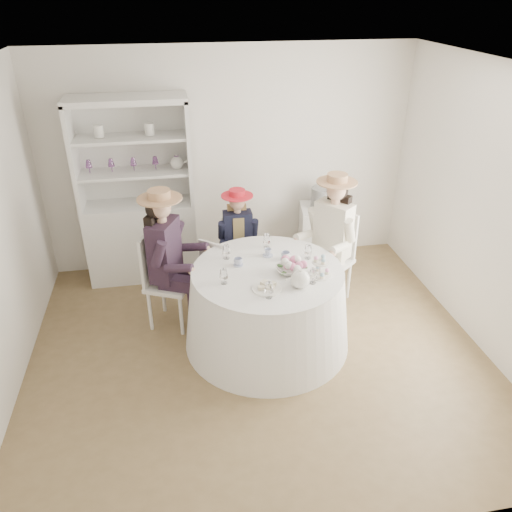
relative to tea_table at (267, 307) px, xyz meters
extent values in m
plane|color=brown|center=(-0.12, -0.16, -0.42)|extent=(4.50, 4.50, 0.00)
plane|color=white|center=(-0.12, -0.16, 2.28)|extent=(4.50, 4.50, 0.00)
plane|color=white|center=(-0.12, 1.84, 0.93)|extent=(4.50, 0.00, 4.50)
plane|color=white|center=(-0.12, -2.16, 0.93)|extent=(4.50, 0.00, 4.50)
plane|color=white|center=(2.13, -0.16, 0.93)|extent=(0.00, 4.50, 4.50)
cone|color=white|center=(0.00, 0.00, -0.01)|extent=(1.68, 1.68, 0.83)
cylinder|color=white|center=(0.00, 0.00, 0.42)|extent=(1.48, 1.48, 0.02)
cube|color=silver|center=(-1.25, 1.59, 0.07)|extent=(1.40, 0.91, 0.98)
cube|color=silver|center=(-1.25, 1.81, 1.16)|extent=(1.24, 0.50, 1.20)
cube|color=silver|center=(-1.25, 1.59, 1.76)|extent=(1.40, 0.91, 0.07)
cube|color=silver|center=(-1.88, 1.59, 1.16)|extent=(0.21, 0.47, 1.20)
cube|color=silver|center=(-0.62, 1.59, 1.16)|extent=(0.21, 0.47, 1.20)
cube|color=silver|center=(-1.25, 1.59, 0.94)|extent=(1.29, 0.83, 0.03)
cube|color=silver|center=(-1.25, 1.59, 1.34)|extent=(1.29, 0.83, 0.03)
sphere|color=white|center=(-0.76, 1.59, 1.03)|extent=(0.15, 0.15, 0.15)
cube|color=silver|center=(1.00, 1.55, -0.04)|extent=(0.56, 0.56, 0.77)
cylinder|color=black|center=(1.00, 1.55, 0.48)|extent=(0.33, 0.33, 0.27)
cube|color=silver|center=(-0.95, 0.49, 0.07)|extent=(0.58, 0.58, 0.04)
cylinder|color=silver|center=(-0.86, 0.26, -0.18)|extent=(0.04, 0.04, 0.48)
cylinder|color=silver|center=(-0.72, 0.58, -0.18)|extent=(0.04, 0.04, 0.48)
cylinder|color=silver|center=(-1.18, 0.40, -0.18)|extent=(0.04, 0.04, 0.48)
cylinder|color=silver|center=(-1.04, 0.72, -0.18)|extent=(0.04, 0.04, 0.48)
cube|color=silver|center=(-1.13, 0.57, 0.37)|extent=(0.20, 0.39, 0.55)
cube|color=black|center=(-0.97, 0.50, 0.48)|extent=(0.36, 0.45, 0.63)
cube|color=black|center=(-0.87, 0.35, 0.16)|extent=(0.40, 0.28, 0.13)
cylinder|color=black|center=(-0.73, 0.29, -0.17)|extent=(0.11, 0.11, 0.50)
cylinder|color=black|center=(-1.02, 0.28, 0.55)|extent=(0.21, 0.17, 0.30)
cube|color=black|center=(-0.79, 0.53, 0.16)|extent=(0.40, 0.28, 0.13)
cylinder|color=black|center=(-0.65, 0.47, -0.17)|extent=(0.11, 0.11, 0.50)
cylinder|color=black|center=(-0.84, 0.69, 0.55)|extent=(0.21, 0.17, 0.30)
cylinder|color=#D8A889|center=(-0.97, 0.50, 0.81)|extent=(0.10, 0.10, 0.09)
sphere|color=#D8A889|center=(-0.97, 0.50, 0.93)|extent=(0.21, 0.21, 0.21)
sphere|color=black|center=(-1.01, 0.52, 0.92)|extent=(0.21, 0.21, 0.21)
cube|color=black|center=(-1.05, 0.54, 0.66)|extent=(0.19, 0.28, 0.42)
cylinder|color=tan|center=(-0.97, 0.50, 1.03)|extent=(0.44, 0.44, 0.01)
cylinder|color=tan|center=(-0.97, 0.50, 1.08)|extent=(0.22, 0.22, 0.09)
cube|color=silver|center=(-0.14, 1.06, -0.02)|extent=(0.37, 0.37, 0.04)
cylinder|color=silver|center=(-0.28, 0.92, -0.22)|extent=(0.03, 0.03, 0.40)
cylinder|color=silver|center=(0.01, 0.91, -0.22)|extent=(0.03, 0.03, 0.40)
cylinder|color=silver|center=(-0.28, 1.21, -0.22)|extent=(0.03, 0.03, 0.40)
cylinder|color=silver|center=(0.01, 1.20, -0.22)|extent=(0.03, 0.03, 0.40)
cube|color=silver|center=(-0.13, 1.22, 0.23)|extent=(0.34, 0.03, 0.45)
cube|color=black|center=(-0.13, 1.08, 0.32)|extent=(0.33, 0.18, 0.52)
cube|color=tan|center=(-0.13, 1.08, 0.32)|extent=(0.13, 0.20, 0.45)
cube|color=black|center=(-0.22, 0.95, 0.06)|extent=(0.12, 0.31, 0.11)
cylinder|color=black|center=(-0.22, 0.83, -0.21)|extent=(0.09, 0.09, 0.41)
cylinder|color=black|center=(-0.32, 1.04, 0.38)|extent=(0.08, 0.16, 0.25)
cube|color=black|center=(-0.06, 0.95, 0.06)|extent=(0.12, 0.31, 0.11)
cylinder|color=black|center=(-0.06, 0.82, -0.21)|extent=(0.09, 0.09, 0.41)
cylinder|color=black|center=(0.05, 1.04, 0.38)|extent=(0.08, 0.16, 0.25)
cylinder|color=#D8A889|center=(-0.13, 1.08, 0.60)|extent=(0.08, 0.08, 0.07)
sphere|color=#D8A889|center=(-0.13, 1.08, 0.69)|extent=(0.17, 0.17, 0.17)
sphere|color=tan|center=(-0.13, 1.12, 0.68)|extent=(0.17, 0.17, 0.17)
cube|color=tan|center=(-0.13, 1.15, 0.47)|extent=(0.22, 0.08, 0.34)
cylinder|color=red|center=(-0.13, 1.08, 0.78)|extent=(0.36, 0.36, 0.01)
cylinder|color=red|center=(-0.13, 1.08, 0.81)|extent=(0.18, 0.18, 0.07)
cube|color=silver|center=(0.85, 0.65, 0.07)|extent=(0.61, 0.61, 0.04)
cylinder|color=silver|center=(0.60, 0.67, -0.18)|extent=(0.04, 0.04, 0.48)
cylinder|color=silver|center=(0.83, 0.40, -0.18)|extent=(0.04, 0.04, 0.48)
cylinder|color=silver|center=(0.87, 0.89, -0.18)|extent=(0.04, 0.04, 0.48)
cylinder|color=silver|center=(1.09, 0.63, -0.18)|extent=(0.04, 0.04, 0.48)
cube|color=silver|center=(1.00, 0.77, 0.36)|extent=(0.29, 0.34, 0.54)
cube|color=silver|center=(0.87, 0.66, 0.47)|extent=(0.42, 0.44, 0.63)
cube|color=silver|center=(0.69, 0.64, 0.15)|extent=(0.37, 0.35, 0.13)
cylinder|color=silver|center=(0.57, 0.54, -0.17)|extent=(0.11, 0.11, 0.50)
cylinder|color=silver|center=(0.69, 0.81, 0.55)|extent=(0.21, 0.20, 0.30)
cube|color=silver|center=(0.81, 0.49, 0.15)|extent=(0.37, 0.35, 0.13)
cylinder|color=silver|center=(0.70, 0.39, -0.17)|extent=(0.11, 0.11, 0.50)
cylinder|color=silver|center=(0.98, 0.46, 0.55)|extent=(0.21, 0.20, 0.30)
cylinder|color=#D8A889|center=(0.87, 0.66, 0.81)|extent=(0.10, 0.10, 0.09)
sphere|color=#D8A889|center=(0.87, 0.66, 0.93)|extent=(0.21, 0.21, 0.21)
sphere|color=black|center=(0.90, 0.69, 0.91)|extent=(0.21, 0.21, 0.21)
cube|color=black|center=(0.93, 0.72, 0.65)|extent=(0.23, 0.26, 0.41)
cylinder|color=tan|center=(0.87, 0.66, 1.02)|extent=(0.43, 0.43, 0.01)
cylinder|color=tan|center=(0.87, 0.66, 1.07)|extent=(0.22, 0.22, 0.09)
cube|color=silver|center=(-0.37, 0.74, -0.02)|extent=(0.51, 0.51, 0.04)
cylinder|color=silver|center=(-0.16, 0.76, -0.22)|extent=(0.03, 0.03, 0.40)
cylinder|color=silver|center=(-0.39, 0.94, -0.22)|extent=(0.03, 0.03, 0.40)
cylinder|color=silver|center=(-0.35, 0.53, -0.22)|extent=(0.03, 0.03, 0.40)
cylinder|color=silver|center=(-0.57, 0.72, -0.22)|extent=(0.03, 0.03, 0.40)
cube|color=silver|center=(-0.47, 0.61, 0.23)|extent=(0.28, 0.24, 0.45)
imported|color=white|center=(-0.26, 0.14, 0.46)|extent=(0.09, 0.09, 0.07)
imported|color=white|center=(0.06, 0.28, 0.46)|extent=(0.09, 0.09, 0.07)
imported|color=white|center=(0.22, 0.18, 0.46)|extent=(0.10, 0.10, 0.07)
imported|color=white|center=(0.18, -0.09, 0.46)|extent=(0.24, 0.24, 0.06)
sphere|color=pink|center=(0.28, -0.10, 0.53)|extent=(0.08, 0.08, 0.08)
sphere|color=white|center=(0.27, -0.07, 0.53)|extent=(0.08, 0.08, 0.08)
sphere|color=pink|center=(0.24, -0.04, 0.53)|extent=(0.08, 0.08, 0.08)
sphere|color=white|center=(0.20, -0.04, 0.53)|extent=(0.08, 0.08, 0.08)
sphere|color=pink|center=(0.17, -0.05, 0.53)|extent=(0.08, 0.08, 0.08)
sphere|color=white|center=(0.15, -0.08, 0.53)|extent=(0.08, 0.08, 0.08)
sphere|color=pink|center=(0.15, -0.12, 0.53)|extent=(0.08, 0.08, 0.08)
sphere|color=white|center=(0.17, -0.15, 0.53)|extent=(0.08, 0.08, 0.08)
sphere|color=pink|center=(0.20, -0.17, 0.53)|extent=(0.08, 0.08, 0.08)
sphere|color=white|center=(0.24, -0.16, 0.53)|extent=(0.08, 0.08, 0.08)
sphere|color=pink|center=(0.27, -0.14, 0.53)|extent=(0.08, 0.08, 0.08)
sphere|color=white|center=(0.23, -0.34, 0.51)|extent=(0.18, 0.18, 0.18)
cylinder|color=white|center=(0.34, -0.34, 0.52)|extent=(0.10, 0.03, 0.08)
cylinder|color=white|center=(0.23, -0.34, 0.59)|extent=(0.04, 0.04, 0.02)
cylinder|color=white|center=(-0.07, -0.33, 0.43)|extent=(0.28, 0.28, 0.01)
cube|color=beige|center=(-0.12, -0.35, 0.46)|extent=(0.06, 0.04, 0.03)
cube|color=beige|center=(-0.07, -0.33, 0.47)|extent=(0.07, 0.06, 0.03)
cube|color=beige|center=(-0.02, -0.31, 0.46)|extent=(0.08, 0.07, 0.03)
cube|color=beige|center=(-0.09, -0.28, 0.47)|extent=(0.08, 0.08, 0.03)
cube|color=beige|center=(-0.04, -0.37, 0.46)|extent=(0.07, 0.08, 0.03)
cylinder|color=white|center=(0.46, -0.18, 0.43)|extent=(0.21, 0.21, 0.01)
cylinder|color=white|center=(0.46, -0.18, 0.50)|extent=(0.02, 0.02, 0.14)
cylinder|color=white|center=(0.46, -0.18, 0.57)|extent=(0.16, 0.16, 0.01)
camera|label=1|loc=(-0.84, -4.05, 2.86)|focal=35.00mm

